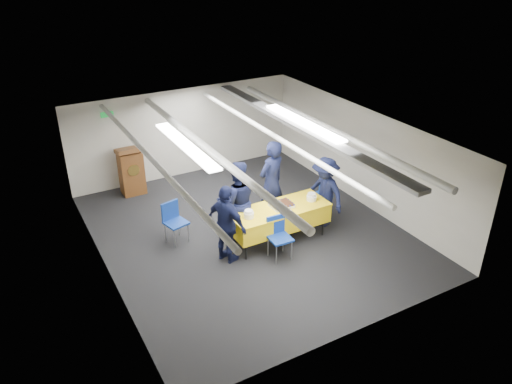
{
  "coord_description": "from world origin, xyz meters",
  "views": [
    {
      "loc": [
        -4.34,
        -8.08,
        5.68
      ],
      "look_at": [
        0.07,
        -0.2,
        1.05
      ],
      "focal_mm": 35.0,
      "sensor_mm": 36.0,
      "label": 1
    }
  ],
  "objects_px": {
    "serving_table": "(279,217)",
    "chair_near": "(278,233)",
    "sheet_cake": "(282,205)",
    "sailor_a": "(271,183)",
    "sailor_d": "(324,192)",
    "podium": "(131,170)",
    "chair_right": "(323,192)",
    "chair_left": "(173,218)",
    "sailor_c": "(227,224)",
    "sailor_b": "(237,201)"
  },
  "relations": [
    {
      "from": "podium",
      "to": "chair_left",
      "type": "relative_size",
      "value": 1.44
    },
    {
      "from": "sailor_b",
      "to": "sailor_a",
      "type": "bearing_deg",
      "value": -152.67
    },
    {
      "from": "sheet_cake",
      "to": "sailor_c",
      "type": "bearing_deg",
      "value": -173.78
    },
    {
      "from": "sheet_cake",
      "to": "podium",
      "type": "bearing_deg",
      "value": 119.94
    },
    {
      "from": "sailor_b",
      "to": "chair_right",
      "type": "bearing_deg",
      "value": -166.81
    },
    {
      "from": "sheet_cake",
      "to": "chair_left",
      "type": "height_order",
      "value": "chair_left"
    },
    {
      "from": "chair_near",
      "to": "sailor_b",
      "type": "height_order",
      "value": "sailor_b"
    },
    {
      "from": "serving_table",
      "to": "sailor_d",
      "type": "height_order",
      "value": "sailor_d"
    },
    {
      "from": "sheet_cake",
      "to": "sailor_c",
      "type": "height_order",
      "value": "sailor_c"
    },
    {
      "from": "sailor_c",
      "to": "podium",
      "type": "bearing_deg",
      "value": -9.52
    },
    {
      "from": "podium",
      "to": "sailor_c",
      "type": "distance_m",
      "value": 3.82
    },
    {
      "from": "serving_table",
      "to": "chair_near",
      "type": "xyz_separation_m",
      "value": [
        -0.32,
        -0.48,
        -0.03
      ]
    },
    {
      "from": "podium",
      "to": "chair_left",
      "type": "height_order",
      "value": "podium"
    },
    {
      "from": "sailor_a",
      "to": "chair_right",
      "type": "bearing_deg",
      "value": 151.14
    },
    {
      "from": "sailor_a",
      "to": "sailor_d",
      "type": "xyz_separation_m",
      "value": [
        0.94,
        -0.66,
        -0.17
      ]
    },
    {
      "from": "sailor_b",
      "to": "sailor_c",
      "type": "xyz_separation_m",
      "value": [
        -0.55,
        -0.63,
        -0.06
      ]
    },
    {
      "from": "chair_near",
      "to": "chair_left",
      "type": "relative_size",
      "value": 1.0
    },
    {
      "from": "serving_table",
      "to": "sailor_b",
      "type": "distance_m",
      "value": 0.92
    },
    {
      "from": "chair_near",
      "to": "sailor_a",
      "type": "xyz_separation_m",
      "value": [
        0.58,
        1.23,
        0.43
      ]
    },
    {
      "from": "chair_right",
      "to": "sailor_d",
      "type": "xyz_separation_m",
      "value": [
        -0.28,
        -0.41,
        0.26
      ]
    },
    {
      "from": "podium",
      "to": "chair_near",
      "type": "distance_m",
      "value": 4.43
    },
    {
      "from": "serving_table",
      "to": "sailor_a",
      "type": "xyz_separation_m",
      "value": [
        0.26,
        0.74,
        0.4
      ]
    },
    {
      "from": "chair_near",
      "to": "sailor_c",
      "type": "distance_m",
      "value": 1.03
    },
    {
      "from": "sheet_cake",
      "to": "chair_near",
      "type": "distance_m",
      "value": 0.69
    },
    {
      "from": "sailor_a",
      "to": "sailor_d",
      "type": "relative_size",
      "value": 1.21
    },
    {
      "from": "serving_table",
      "to": "podium",
      "type": "relative_size",
      "value": 1.67
    },
    {
      "from": "sailor_c",
      "to": "chair_near",
      "type": "bearing_deg",
      "value": -132.02
    },
    {
      "from": "sailor_d",
      "to": "podium",
      "type": "bearing_deg",
      "value": -147.52
    },
    {
      "from": "sheet_cake",
      "to": "chair_near",
      "type": "height_order",
      "value": "chair_near"
    },
    {
      "from": "chair_near",
      "to": "sailor_d",
      "type": "bearing_deg",
      "value": 20.7
    },
    {
      "from": "chair_right",
      "to": "sailor_d",
      "type": "bearing_deg",
      "value": -124.57
    },
    {
      "from": "chair_left",
      "to": "sailor_b",
      "type": "height_order",
      "value": "sailor_b"
    },
    {
      "from": "chair_right",
      "to": "sailor_d",
      "type": "relative_size",
      "value": 0.55
    },
    {
      "from": "chair_right",
      "to": "sailor_d",
      "type": "height_order",
      "value": "sailor_d"
    },
    {
      "from": "chair_left",
      "to": "sailor_a",
      "type": "bearing_deg",
      "value": -8.29
    },
    {
      "from": "sheet_cake",
      "to": "sailor_a",
      "type": "height_order",
      "value": "sailor_a"
    },
    {
      "from": "chair_near",
      "to": "chair_left",
      "type": "height_order",
      "value": "same"
    },
    {
      "from": "sheet_cake",
      "to": "chair_left",
      "type": "relative_size",
      "value": 0.53
    },
    {
      "from": "sheet_cake",
      "to": "sailor_b",
      "type": "xyz_separation_m",
      "value": [
        -0.77,
        0.49,
        0.06
      ]
    },
    {
      "from": "chair_right",
      "to": "chair_left",
      "type": "relative_size",
      "value": 1.0
    },
    {
      "from": "serving_table",
      "to": "sailor_c",
      "type": "relative_size",
      "value": 1.3
    },
    {
      "from": "sheet_cake",
      "to": "chair_near",
      "type": "bearing_deg",
      "value": -127.73
    },
    {
      "from": "chair_right",
      "to": "serving_table",
      "type": "bearing_deg",
      "value": -161.28
    },
    {
      "from": "podium",
      "to": "sailor_b",
      "type": "xyz_separation_m",
      "value": [
        1.3,
        -3.11,
        0.25
      ]
    },
    {
      "from": "podium",
      "to": "chair_near",
      "type": "xyz_separation_m",
      "value": [
        1.68,
        -4.1,
        -0.08
      ]
    },
    {
      "from": "chair_left",
      "to": "sailor_a",
      "type": "height_order",
      "value": "sailor_a"
    },
    {
      "from": "serving_table",
      "to": "chair_near",
      "type": "relative_size",
      "value": 2.41
    },
    {
      "from": "podium",
      "to": "sailor_d",
      "type": "height_order",
      "value": "sailor_d"
    },
    {
      "from": "serving_table",
      "to": "chair_left",
      "type": "xyz_separation_m",
      "value": [
        -1.89,
        1.06,
        -0.03
      ]
    },
    {
      "from": "podium",
      "to": "sailor_a",
      "type": "height_order",
      "value": "sailor_a"
    }
  ]
}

